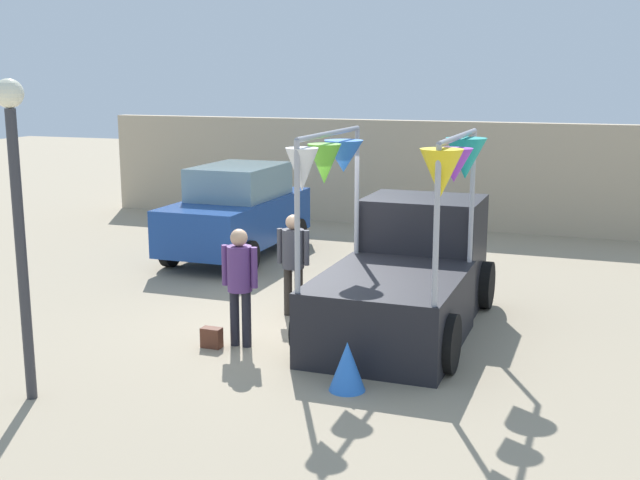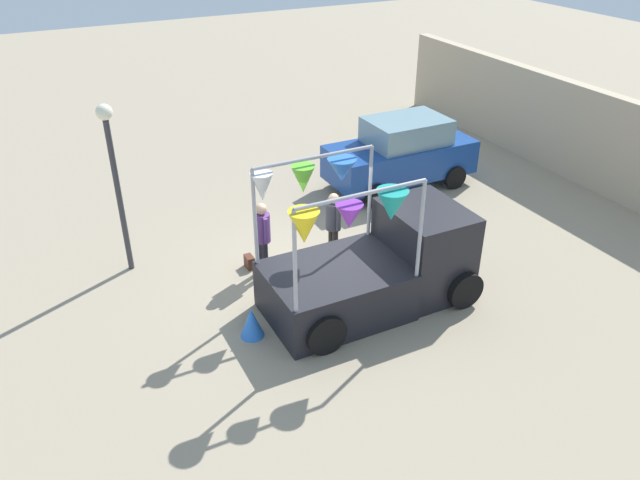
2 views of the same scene
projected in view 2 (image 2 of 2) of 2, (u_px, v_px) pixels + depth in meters
ground_plane at (319, 278)px, 13.18m from camera, size 60.00×60.00×0.00m
vendor_truck at (381, 262)px, 12.09m from camera, size 2.41×4.10×2.95m
parked_car at (401, 153)px, 16.81m from camera, size 1.88×4.00×1.88m
person_customer at (262, 232)px, 12.87m from camera, size 0.53×0.34×1.65m
person_vendor at (333, 220)px, 13.40m from camera, size 0.53×0.34×1.60m
handbag at (249, 262)px, 13.49m from camera, size 0.28×0.16×0.28m
street_lamp at (114, 165)px, 12.34m from camera, size 0.32×0.32×3.65m
brick_boundary_wall at (623, 151)px, 15.96m from camera, size 18.00×0.36×2.60m
folded_kite_bundle_azure at (252, 322)px, 11.36m from camera, size 0.49×0.49×0.60m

